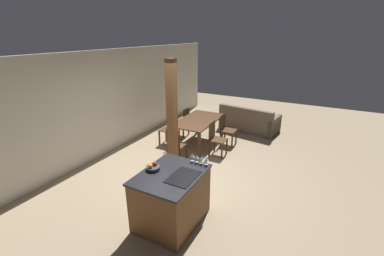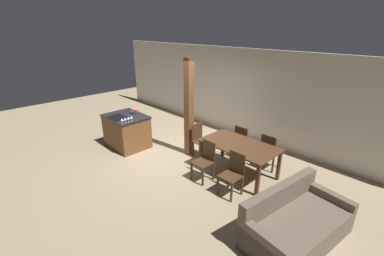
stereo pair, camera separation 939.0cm
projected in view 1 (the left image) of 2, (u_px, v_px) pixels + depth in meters
ground_plane at (187, 176)px, 5.87m from camera, size 16.00×16.00×0.00m
wall_back at (98, 105)px, 6.54m from camera, size 11.20×0.08×2.70m
kitchen_island at (171, 198)px, 4.34m from camera, size 1.21×0.95×0.94m
fruit_bowl at (153, 167)px, 4.28m from camera, size 0.24×0.24×0.12m
wine_glass_near at (207, 159)px, 4.40m from camera, size 0.08×0.08×0.15m
wine_glass_middle at (202, 158)px, 4.44m from camera, size 0.08×0.08×0.15m
wine_glass_far at (197, 157)px, 4.48m from camera, size 0.08×0.08×0.15m
wine_glass_end at (192, 156)px, 4.52m from camera, size 0.08×0.08×0.15m
dining_table at (198, 123)px, 7.35m from camera, size 1.74×0.99×0.76m
dining_chair_near_left at (216, 138)px, 6.77m from camera, size 0.40×0.40×0.91m
dining_chair_near_right at (226, 129)px, 7.42m from camera, size 0.40×0.40×0.91m
dining_chair_far_left at (170, 129)px, 7.41m from camera, size 0.40×0.40×0.91m
dining_chair_far_right at (183, 121)px, 8.06m from camera, size 0.40×0.40×0.91m
dining_chair_head_end at (176, 144)px, 6.38m from camera, size 0.40×0.40×0.91m
couch at (249, 122)px, 8.61m from camera, size 1.19×1.96×0.84m
timber_post at (172, 117)px, 5.80m from camera, size 0.19×0.19×2.59m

